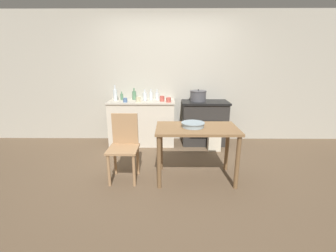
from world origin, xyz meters
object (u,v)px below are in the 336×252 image
object	(u,v)px
bottle_mid_left	(134,95)
bottle_center_left	(122,97)
stock_pot	(198,96)
cup_end_right	(169,100)
flour_sack	(214,140)
bottle_left	(151,96)
cup_right	(125,100)
mixing_bowl_large	(193,124)
bottle_center	(145,96)
chair	(124,145)
stove	(204,122)
cup_mid_right	(138,99)
cup_far_right	(162,99)
bottle_far_left	(157,96)
bottle_center_right	(115,95)
work_table	(197,136)

from	to	relation	value
bottle_mid_left	bottle_center_left	xyz separation A→B (m)	(-0.24, -0.04, -0.02)
stock_pot	cup_end_right	size ratio (longest dim) A/B	3.49
flour_sack	bottle_left	bearing A→B (deg)	157.33
stock_pot	cup_right	size ratio (longest dim) A/B	3.88
mixing_bowl_large	bottle_center	bearing A→B (deg)	118.74
chair	bottle_center	xyz separation A→B (m)	(0.14, 1.45, 0.46)
stove	cup_mid_right	world-z (taller)	cup_mid_right
bottle_left	bottle_mid_left	xyz separation A→B (m)	(-0.34, 0.05, 0.00)
bottle_left	cup_mid_right	xyz separation A→B (m)	(-0.22, -0.25, -0.04)
bottle_mid_left	stove	bearing A→B (deg)	-6.01
bottle_mid_left	cup_far_right	world-z (taller)	bottle_mid_left
bottle_left	bottle_center	xyz separation A→B (m)	(-0.11, -0.09, 0.00)
bottle_far_left	bottle_mid_left	bearing A→B (deg)	177.05
cup_right	cup_mid_right	bearing A→B (deg)	5.57
chair	cup_end_right	size ratio (longest dim) A/B	9.99
bottle_center_right	bottle_far_left	bearing A→B (deg)	7.03
bottle_far_left	cup_right	distance (m)	0.65
stove	bottle_left	xyz separation A→B (m)	(-1.06, 0.10, 0.52)
cup_far_right	stock_pot	bearing A→B (deg)	5.49
work_table	cup_far_right	world-z (taller)	cup_far_right
chair	bottle_center_left	world-z (taller)	bottle_center_left
bottle_center_left	cup_mid_right	bearing A→B (deg)	-34.90
stove	flour_sack	xyz separation A→B (m)	(0.14, -0.40, -0.24)
bottle_center	stock_pot	bearing A→B (deg)	0.27
bottle_center_left	bottle_far_left	bearing A→B (deg)	1.70
flour_sack	bottle_center	xyz separation A→B (m)	(-1.31, 0.41, 0.76)
bottle_left	cup_mid_right	bearing A→B (deg)	-131.94
work_table	bottle_center_right	size ratio (longest dim) A/B	3.65
chair	bottle_far_left	distance (m)	1.67
bottle_center	cup_right	distance (m)	0.40
bottle_far_left	bottle_center	world-z (taller)	bottle_center
flour_sack	bottle_center_left	bearing A→B (deg)	164.18
stove	bottle_center_right	size ratio (longest dim) A/B	3.01
bottle_far_left	bottle_center_right	world-z (taller)	bottle_center_right
bottle_far_left	bottle_left	bearing A→B (deg)	-168.38
mixing_bowl_large	bottle_mid_left	distance (m)	1.90
bottle_far_left	cup_right	size ratio (longest dim) A/B	2.54
cup_end_right	chair	bearing A→B (deg)	-115.26
bottle_far_left	bottle_left	xyz separation A→B (m)	(-0.12, -0.02, 0.00)
stove	chair	bearing A→B (deg)	-132.31
flour_sack	bottle_mid_left	world-z (taller)	bottle_mid_left
cup_far_right	cup_mid_right	bearing A→B (deg)	-167.98
bottle_far_left	bottle_center_left	bearing A→B (deg)	-178.30
stove	cup_end_right	xyz separation A→B (m)	(-0.71, -0.17, 0.48)
stock_pot	cup_right	distance (m)	1.40
stock_pot	bottle_center	size ratio (longest dim) A/B	1.43
work_table	mixing_bowl_large	xyz separation A→B (m)	(-0.05, 0.01, 0.16)
work_table	stock_pot	world-z (taller)	stock_pot
chair	bottle_mid_left	world-z (taller)	bottle_mid_left
bottle_mid_left	mixing_bowl_large	bearing A→B (deg)	-57.20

